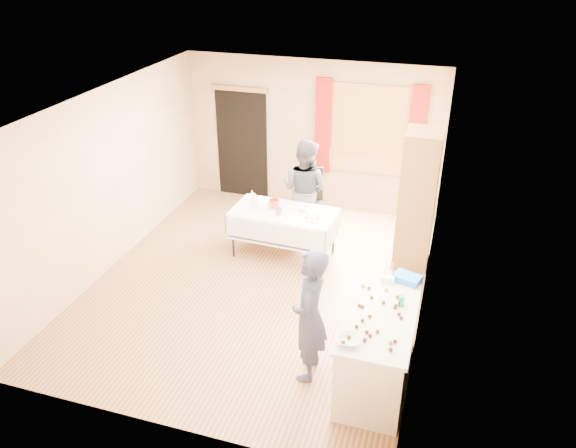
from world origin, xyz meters
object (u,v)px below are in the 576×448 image
(cabinet, at_px, (417,200))
(party_table, at_px, (284,229))
(woman, at_px, (305,190))
(chair, at_px, (308,213))
(girl, at_px, (310,316))
(counter, at_px, (378,348))

(cabinet, height_order, party_table, cabinet)
(cabinet, distance_m, woman, 1.80)
(chair, distance_m, woman, 0.54)
(party_table, distance_m, chair, 0.88)
(cabinet, xyz_separation_m, girl, (-0.84, -2.77, -0.23))
(chair, bearing_deg, cabinet, -24.63)
(girl, relative_size, woman, 0.97)
(cabinet, relative_size, party_table, 1.29)
(counter, distance_m, girl, 0.82)
(chair, bearing_deg, party_table, -108.75)
(cabinet, bearing_deg, woman, 169.76)
(chair, relative_size, girl, 0.67)
(chair, bearing_deg, girl, -83.10)
(woman, bearing_deg, cabinet, -174.90)
(cabinet, xyz_separation_m, counter, (-0.10, -2.65, -0.58))
(girl, bearing_deg, cabinet, 157.42)
(woman, bearing_deg, counter, 134.51)
(cabinet, bearing_deg, girl, -106.85)
(girl, height_order, woman, woman)
(counter, relative_size, chair, 1.44)
(party_table, xyz_separation_m, woman, (0.14, 0.67, 0.38))
(counter, relative_size, woman, 0.94)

